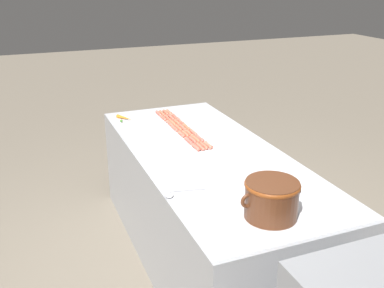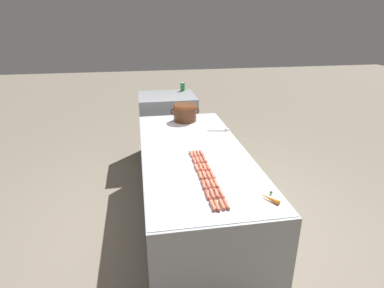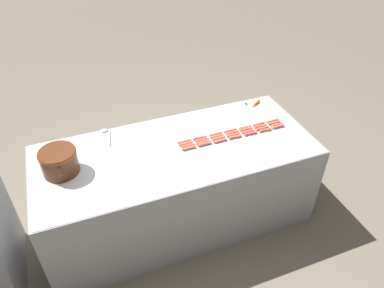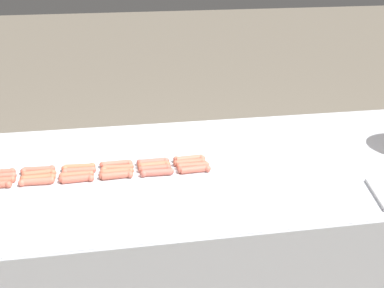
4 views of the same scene
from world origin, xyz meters
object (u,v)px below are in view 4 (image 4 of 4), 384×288
hot_dog_10 (79,171)px  hot_dog_23 (37,182)px  hot_dog_18 (117,172)px  hot_dog_24 (76,179)px  hot_dog_26 (157,172)px  hot_dog_16 (38,178)px  hot_dog_9 (39,174)px  hot_dog_11 (117,168)px  hot_dog_4 (116,164)px  hot_dog_17 (76,175)px  hot_dog_19 (155,169)px  hot_dog_20 (193,166)px  hot_dog_3 (79,167)px  hot_dog_25 (116,175)px  hot_dog_2 (38,170)px  hot_dog_12 (154,165)px  hot_dog_6 (189,159)px  hot_dog_27 (194,169)px  hot_dog_5 (153,162)px  hot_dog_13 (189,162)px

hot_dog_10 → hot_dog_23: 0.16m
hot_dog_18 → hot_dog_24: same height
hot_dog_26 → hot_dog_16: bearing=-94.1°
hot_dog_9 → hot_dog_11: size_ratio=1.00×
hot_dog_4 → hot_dog_9: same height
hot_dog_16 → hot_dog_17: same height
hot_dog_4 → hot_dog_18: (0.07, 0.00, 0.00)m
hot_dog_10 → hot_dog_19: bearing=84.0°
hot_dog_11 → hot_dog_26: bearing=66.2°
hot_dog_9 → hot_dog_20: size_ratio=1.00×
hot_dog_3 → hot_dog_25: 0.17m
hot_dog_9 → hot_dog_16: 0.04m
hot_dog_2 → hot_dog_11: 0.30m
hot_dog_10 → hot_dog_20: size_ratio=1.00×
hot_dog_12 → hot_dog_17: bearing=-83.2°
hot_dog_24 → hot_dog_26: bearing=90.2°
hot_dog_16 → hot_dog_18: same height
hot_dog_16 → hot_dog_17: (0.00, 0.14, 0.00)m
hot_dog_6 → hot_dog_23: size_ratio=1.00×
hot_dog_19 → hot_dog_9: bearing=-94.3°
hot_dog_23 → hot_dog_27: size_ratio=1.00×
hot_dog_17 → hot_dog_3: bearing=175.3°
hot_dog_3 → hot_dog_5: same height
hot_dog_12 → hot_dog_18: (0.03, -0.15, 0.00)m
hot_dog_6 → hot_dog_9: 0.58m
hot_dog_25 → hot_dog_26: (0.00, 0.15, 0.00)m
hot_dog_13 → hot_dog_18: size_ratio=1.00×
hot_dog_12 → hot_dog_2: bearing=-94.5°
hot_dog_13 → hot_dog_11: bearing=-89.5°
hot_dog_5 → hot_dog_3: bearing=-90.1°
hot_dog_9 → hot_dog_13: bearing=89.9°
hot_dog_11 → hot_dog_20: bearing=84.0°
hot_dog_3 → hot_dog_16: 0.16m
hot_dog_10 → hot_dog_23: (0.06, -0.15, 0.00)m
hot_dog_13 → hot_dog_24: bearing=-81.0°
hot_dog_16 → hot_dog_20: bearing=90.3°
hot_dog_10 → hot_dog_17: 0.04m
hot_dog_3 → hot_dog_19: (0.06, 0.29, 0.00)m
hot_dog_25 → hot_dog_26: 0.15m
hot_dog_25 → hot_dog_10: bearing=-114.6°
hot_dog_17 → hot_dog_25: (0.03, 0.15, 0.00)m
hot_dog_20 → hot_dog_25: bearing=-83.8°
hot_dog_23 → hot_dog_27: 0.59m
hot_dog_16 → hot_dog_17: size_ratio=1.00×
hot_dog_2 → hot_dog_25: size_ratio=1.00×
hot_dog_11 → hot_dog_17: (0.03, -0.15, 0.00)m
hot_dog_9 → hot_dog_10: size_ratio=1.00×
hot_dog_12 → hot_dog_16: (0.04, -0.44, 0.00)m
hot_dog_6 → hot_dog_17: same height
hot_dog_10 → hot_dog_11: 0.14m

